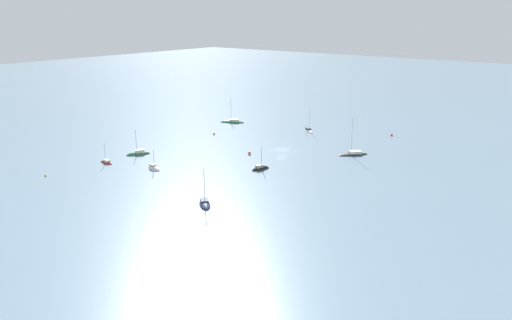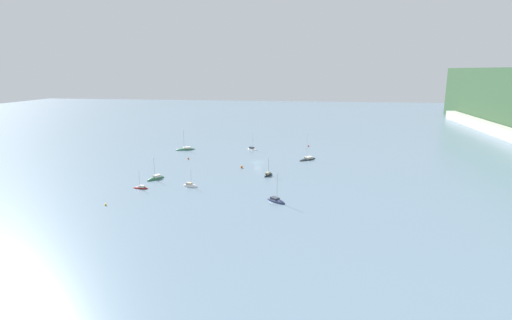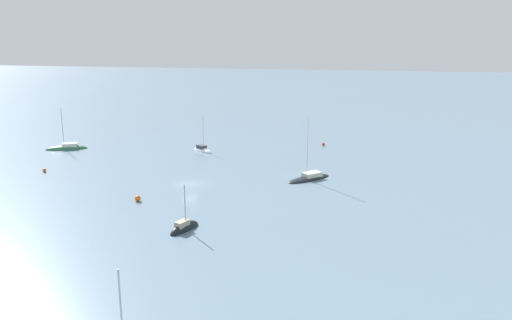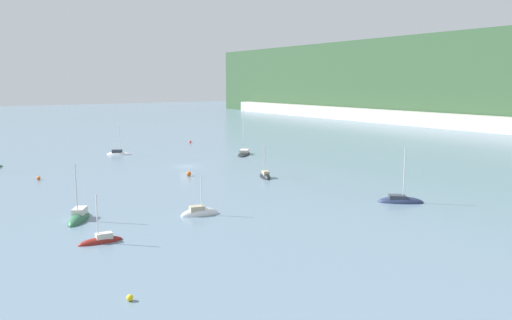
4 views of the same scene
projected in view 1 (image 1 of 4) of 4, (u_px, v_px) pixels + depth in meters
name	position (u px, v px, depth m)	size (l,w,h in m)	color
ground_plane	(282.00, 150.00, 141.94)	(600.00, 600.00, 0.00)	slate
sailboat_0	(138.00, 154.00, 136.95)	(6.60, 5.01, 7.99)	#2D6647
sailboat_1	(232.00, 122.00, 176.26)	(6.08, 8.73, 9.59)	#2D6647
sailboat_2	(309.00, 131.00, 163.19)	(5.09, 5.83, 8.10)	silver
sailboat_3	(353.00, 154.00, 136.69)	(8.34, 7.77, 11.17)	black
sailboat_4	(260.00, 169.00, 124.06)	(5.14, 3.08, 6.74)	black
sailboat_5	(106.00, 163.00, 129.39)	(1.56, 4.73, 5.89)	maroon
sailboat_6	(154.00, 169.00, 124.41)	(2.65, 5.19, 6.13)	silver
sailboat_7	(205.00, 205.00, 101.45)	(5.74, 6.20, 8.66)	#232D4C
mooring_buoy_0	(46.00, 175.00, 119.01)	(0.53, 0.53, 0.53)	yellow
mooring_buoy_1	(392.00, 135.00, 157.48)	(0.67, 0.67, 0.67)	red
mooring_buoy_2	(214.00, 134.00, 158.97)	(0.65, 0.65, 0.65)	orange
mooring_buoy_3	(249.00, 153.00, 136.89)	(0.87, 0.87, 0.87)	orange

